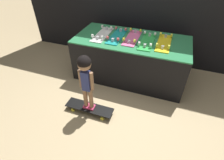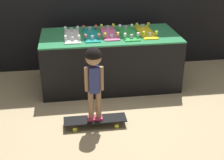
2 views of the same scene
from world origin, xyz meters
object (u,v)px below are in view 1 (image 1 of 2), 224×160
skateboard_green_on_rack (147,41)px  skateboard_yellow_on_rack (164,42)px  skateboard_white_on_rack (102,34)px  skateboard_pink_on_rack (132,37)px  skateboard_on_floor (89,108)px  skateboard_teal_on_rack (117,36)px  child (85,74)px

skateboard_green_on_rack → skateboard_yellow_on_rack: same height
skateboard_white_on_rack → skateboard_pink_on_rack: size_ratio=1.00×
skateboard_pink_on_rack → skateboard_on_floor: bearing=-106.1°
skateboard_white_on_rack → skateboard_green_on_rack: (0.79, -0.01, 0.00)m
skateboard_teal_on_rack → skateboard_pink_on_rack: bearing=7.4°
skateboard_teal_on_rack → skateboard_on_floor: bearing=-93.3°
skateboard_pink_on_rack → skateboard_green_on_rack: (0.26, -0.05, 0.00)m
skateboard_teal_on_rack → skateboard_green_on_rack: bearing=-2.2°
skateboard_white_on_rack → skateboard_teal_on_rack: size_ratio=1.00×
skateboard_green_on_rack → skateboard_on_floor: 1.41m
skateboard_white_on_rack → skateboard_pink_on_rack: (0.53, 0.05, 0.00)m
skateboard_yellow_on_rack → skateboard_on_floor: 1.57m
skateboard_green_on_rack → skateboard_on_floor: bearing=-118.8°
skateboard_green_on_rack → skateboard_yellow_on_rack: size_ratio=1.00×
child → skateboard_green_on_rack: bearing=60.5°
skateboard_green_on_rack → child: child is taller
skateboard_white_on_rack → skateboard_teal_on_rack: same height
skateboard_teal_on_rack → child: bearing=-93.3°
skateboard_white_on_rack → skateboard_yellow_on_rack: 1.06m
skateboard_green_on_rack → child: 1.23m
skateboard_pink_on_rack → skateboard_yellow_on_rack: (0.53, -0.01, 0.00)m
skateboard_green_on_rack → skateboard_yellow_on_rack: 0.27m
skateboard_green_on_rack → skateboard_yellow_on_rack: bearing=8.9°
skateboard_teal_on_rack → child: child is taller
skateboard_on_floor → skateboard_yellow_on_rack: bearing=52.5°
skateboard_teal_on_rack → skateboard_pink_on_rack: 0.27m
skateboard_teal_on_rack → skateboard_on_floor: skateboard_teal_on_rack is taller
skateboard_white_on_rack → skateboard_on_floor: 1.30m
skateboard_teal_on_rack → skateboard_white_on_rack: bearing=-176.6°
skateboard_pink_on_rack → child: (-0.33, -1.13, -0.07)m
skateboard_white_on_rack → child: bearing=-79.4°
skateboard_white_on_rack → child: size_ratio=0.73×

